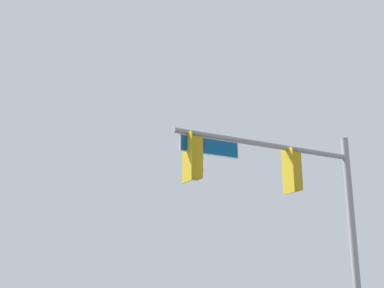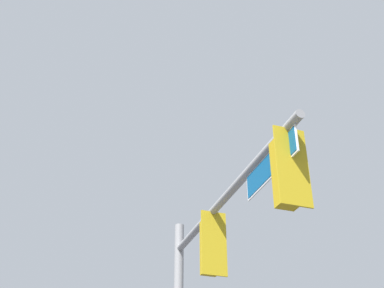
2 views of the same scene
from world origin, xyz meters
TOP-DOWN VIEW (x-y plane):
  - signal_pole_near at (-6.48, -5.78)m, footprint 5.87×0.80m

SIDE VIEW (x-z plane):
  - signal_pole_near at x=-6.48m, z-range 1.34..7.69m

